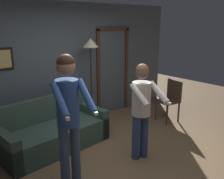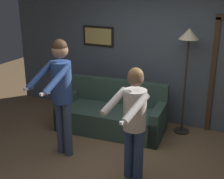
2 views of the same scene
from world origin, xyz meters
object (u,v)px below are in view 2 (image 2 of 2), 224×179
object	(u,v)px
person_standing_left	(61,87)
couch	(112,115)
person_standing_right	(134,116)
torchiere_lamp	(188,47)

from	to	relation	value
person_standing_left	couch	bearing A→B (deg)	74.57
couch	person_standing_left	xyz separation A→B (m)	(-0.31, -1.11, 0.84)
couch	person_standing_left	size ratio (longest dim) A/B	1.08
person_standing_right	person_standing_left	bearing A→B (deg)	172.49
person_standing_left	person_standing_right	size ratio (longest dim) A/B	1.15
couch	torchiere_lamp	size ratio (longest dim) A/B	1.05
person_standing_left	torchiere_lamp	bearing A→B (deg)	46.35
person_standing_left	person_standing_right	world-z (taller)	person_standing_left
couch	torchiere_lamp	distance (m)	1.81
torchiere_lamp	person_standing_right	distance (m)	1.85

